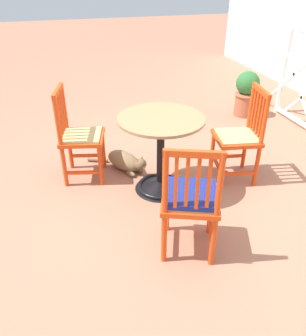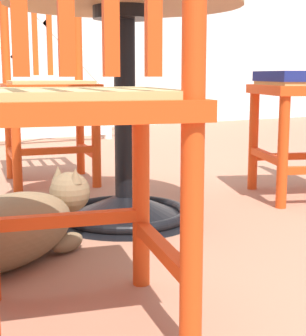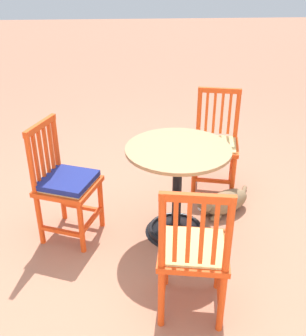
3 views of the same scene
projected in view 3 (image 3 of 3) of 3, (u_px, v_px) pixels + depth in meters
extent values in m
plane|color=#A36B51|center=(162.00, 218.00, 3.35)|extent=(24.00, 24.00, 0.00)
cone|color=black|center=(176.00, 226.00, 3.17)|extent=(0.48, 0.48, 0.10)
torus|color=black|center=(176.00, 229.00, 3.18)|extent=(0.44, 0.44, 0.04)
cylinder|color=black|center=(177.00, 191.00, 3.02)|extent=(0.07, 0.07, 0.66)
cylinder|color=black|center=(178.00, 154.00, 2.88)|extent=(0.20, 0.20, 0.04)
cylinder|color=#9E754C|center=(178.00, 149.00, 2.86)|extent=(0.76, 0.76, 0.02)
cylinder|color=#D64214|center=(233.00, 177.00, 3.52)|extent=(0.04, 0.04, 0.45)
cylinder|color=#D64214|center=(194.00, 174.00, 3.57)|extent=(0.04, 0.04, 0.45)
cylinder|color=#D64214|center=(235.00, 137.00, 3.71)|extent=(0.04, 0.04, 0.91)
cylinder|color=#D64214|center=(198.00, 135.00, 3.76)|extent=(0.04, 0.04, 0.91)
cube|color=#D64214|center=(232.00, 176.00, 3.71)|extent=(0.10, 0.34, 0.03)
cube|color=#D64214|center=(195.00, 173.00, 3.76)|extent=(0.10, 0.34, 0.03)
cube|color=#D64214|center=(213.00, 181.00, 3.57)|extent=(0.34, 0.10, 0.03)
cube|color=#D64214|center=(216.00, 146.00, 3.60)|extent=(0.48, 0.48, 0.04)
cube|color=tan|center=(216.00, 144.00, 3.59)|extent=(0.42, 0.42, 0.02)
cube|color=#D64214|center=(230.00, 114.00, 3.61)|extent=(0.03, 0.02, 0.39)
cube|color=#D64214|center=(222.00, 113.00, 3.62)|extent=(0.03, 0.02, 0.39)
cube|color=#D64214|center=(214.00, 113.00, 3.63)|extent=(0.03, 0.02, 0.39)
cube|color=#D64214|center=(207.00, 112.00, 3.64)|extent=(0.03, 0.02, 0.39)
cube|color=#D64214|center=(220.00, 90.00, 3.53)|extent=(0.38, 0.12, 0.04)
cylinder|color=#D64214|center=(101.00, 202.00, 3.17)|extent=(0.04, 0.04, 0.45)
cylinder|color=#D64214|center=(81.00, 226.00, 2.88)|extent=(0.04, 0.04, 0.45)
cylinder|color=#D64214|center=(59.00, 170.00, 3.15)|extent=(0.04, 0.04, 0.91)
cylinder|color=#D64214|center=(35.00, 191.00, 2.86)|extent=(0.04, 0.04, 0.91)
cube|color=#D64214|center=(82.00, 207.00, 3.25)|extent=(0.33, 0.15, 0.03)
cube|color=#D64214|center=(61.00, 231.00, 2.96)|extent=(0.33, 0.15, 0.03)
cube|color=#D64214|center=(92.00, 219.00, 3.05)|extent=(0.15, 0.33, 0.03)
cube|color=#D64214|center=(68.00, 186.00, 2.97)|extent=(0.52, 0.52, 0.04)
cube|color=tan|center=(68.00, 183.00, 2.96)|extent=(0.45, 0.45, 0.02)
cube|color=#D64214|center=(51.00, 147.00, 2.99)|extent=(0.03, 0.03, 0.39)
cube|color=#D64214|center=(46.00, 151.00, 2.93)|extent=(0.03, 0.03, 0.39)
cube|color=#D64214|center=(41.00, 155.00, 2.87)|extent=(0.03, 0.03, 0.39)
cube|color=#D64214|center=(36.00, 159.00, 2.81)|extent=(0.03, 0.03, 0.39)
cube|color=#D64214|center=(40.00, 125.00, 2.80)|extent=(0.17, 0.37, 0.04)
cube|color=navy|center=(68.00, 180.00, 2.95)|extent=(0.47, 0.47, 0.04)
cylinder|color=#D64214|center=(166.00, 257.00, 2.59)|extent=(0.04, 0.04, 0.45)
cylinder|color=#D64214|center=(219.00, 260.00, 2.56)|extent=(0.04, 0.04, 0.45)
cylinder|color=#D64214|center=(162.00, 265.00, 2.18)|extent=(0.04, 0.04, 0.91)
cylinder|color=#D64214|center=(225.00, 269.00, 2.15)|extent=(0.04, 0.04, 0.91)
cube|color=#D64214|center=(163.00, 286.00, 2.48)|extent=(0.08, 0.34, 0.03)
cube|color=#D64214|center=(219.00, 290.00, 2.45)|extent=(0.08, 0.34, 0.03)
cube|color=#D64214|center=(192.00, 265.00, 2.60)|extent=(0.34, 0.08, 0.03)
cube|color=#D64214|center=(193.00, 250.00, 2.33)|extent=(0.46, 0.46, 0.04)
cube|color=tan|center=(194.00, 247.00, 2.32)|extent=(0.40, 0.40, 0.02)
cube|color=#D64214|center=(175.00, 232.00, 2.07)|extent=(0.03, 0.02, 0.39)
cube|color=#D64214|center=(189.00, 233.00, 2.06)|extent=(0.03, 0.02, 0.39)
cube|color=#D64214|center=(202.00, 233.00, 2.06)|extent=(0.03, 0.02, 0.39)
cube|color=#D64214|center=(215.00, 234.00, 2.05)|extent=(0.03, 0.02, 0.39)
cube|color=#D64214|center=(197.00, 198.00, 1.96)|extent=(0.38, 0.10, 0.04)
ellipsoid|color=brown|center=(227.00, 202.00, 3.41)|extent=(0.48, 0.40, 0.19)
ellipsoid|color=silver|center=(218.00, 206.00, 3.36)|extent=(0.23, 0.22, 0.14)
sphere|color=brown|center=(205.00, 205.00, 3.25)|extent=(0.12, 0.12, 0.12)
ellipsoid|color=silver|center=(200.00, 208.00, 3.24)|extent=(0.06, 0.07, 0.04)
cone|color=brown|center=(209.00, 201.00, 3.21)|extent=(0.04, 0.04, 0.04)
cone|color=brown|center=(203.00, 198.00, 3.26)|extent=(0.04, 0.04, 0.04)
ellipsoid|color=brown|center=(216.00, 218.00, 3.31)|extent=(0.13, 0.11, 0.05)
ellipsoid|color=brown|center=(207.00, 211.00, 3.39)|extent=(0.13, 0.11, 0.05)
cylinder|color=brown|center=(243.00, 193.00, 3.67)|extent=(0.13, 0.22, 0.04)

